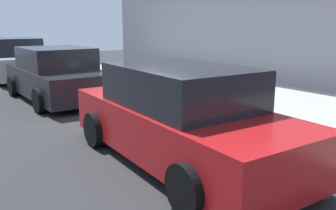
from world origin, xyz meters
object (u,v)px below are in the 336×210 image
Objects in this scene: suitcase_teal_5 at (181,93)px; bollard_post at (134,80)px; parked_car_charcoal_1 at (57,75)px; suitcase_black_2 at (219,102)px; suitcase_olive_4 at (192,95)px; suitcase_maroon_7 at (163,85)px; fire_hydrant at (148,81)px; parked_car_silver_2 at (16,60)px; suitcase_navy_3 at (205,97)px; suitcase_red_1 at (235,105)px; suitcase_silver_6 at (173,89)px; parked_car_red_0 at (180,117)px; suitcase_maroon_0 at (247,111)px.

suitcase_teal_5 is 1.10× the size of bollard_post.
suitcase_black_2 is at bearing -154.01° from parked_car_charcoal_1.
suitcase_maroon_7 reaches higher than suitcase_olive_4.
fire_hydrant is (3.04, -0.02, 0.09)m from suitcase_black_2.
parked_car_charcoal_1 is 0.96× the size of parked_car_silver_2.
parked_car_charcoal_1 is at bearing 28.14° from suitcase_navy_3.
suitcase_black_2 reaches higher than suitcase_navy_3.
suitcase_olive_4 is (1.36, 0.10, 0.02)m from suitcase_red_1.
parked_car_silver_2 is at bearing 17.57° from suitcase_maroon_7.
suitcase_olive_4 is 0.97m from suitcase_silver_6.
suitcase_black_2 is at bearing 179.64° from fire_hydrant.
parked_car_red_0 is at bearing -180.00° from parked_car_charcoal_1.
parked_car_charcoal_1 is at bearing 34.62° from suitcase_teal_5.
parked_car_red_0 is at bearing 136.90° from suitcase_olive_4.
suitcase_silver_6 is (2.73, -0.08, 0.06)m from suitcase_maroon_0.
bollard_post is (3.66, 0.13, 0.07)m from suitcase_black_2.
bollard_post is (3.22, 0.11, 0.04)m from suitcase_navy_3.
parked_car_silver_2 is at bearing 16.54° from suitcase_silver_6.
suitcase_olive_4 reaches higher than suitcase_teal_5.
suitcase_olive_4 is at bearing 1.47° from suitcase_maroon_0.
suitcase_teal_5 reaches higher than suitcase_maroon_0.
suitcase_olive_4 is at bearing 172.80° from suitcase_silver_6.
bollard_post is (1.79, 0.22, 0.05)m from suitcase_silver_6.
suitcase_silver_6 is at bearing 179.88° from suitcase_maroon_7.
parked_car_silver_2 is at bearing 14.05° from suitcase_olive_4.
fire_hydrant is 1.00× the size of bollard_post.
parked_car_silver_2 reaches higher than suitcase_red_1.
suitcase_maroon_0 is 2.32m from parked_car_red_0.
parked_car_red_0 is at bearing 148.58° from suitcase_maroon_7.
bollard_post is (2.27, 0.09, 0.07)m from suitcase_teal_5.
suitcase_teal_5 is 1.65m from fire_hydrant.
suitcase_silver_6 is 1.80m from bollard_post.
bollard_post is (4.52, 0.14, 0.12)m from suitcase_maroon_0.
bollard_post is at bearing -22.32° from parked_car_red_0.
parked_car_red_0 is at bearing 180.00° from parked_car_silver_2.
parked_car_silver_2 reaches higher than bollard_post.
parked_car_red_0 is at bearing 122.65° from suitcase_black_2.
parked_car_charcoal_1 reaches higher than suitcase_maroon_7.
suitcase_maroon_0 is at bearing -178.57° from suitcase_navy_3.
bollard_post is 5.50m from parked_car_red_0.
parked_car_red_0 is 1.05× the size of parked_car_charcoal_1.
parked_car_charcoal_1 reaches higher than suitcase_navy_3.
suitcase_maroon_0 is 5.85m from parked_car_charcoal_1.
parked_car_charcoal_1 is at bearing 66.93° from bollard_post.
suitcase_silver_6 is 1.17m from fire_hydrant.
suitcase_teal_5 is 0.79× the size of suitcase_maroon_7.
suitcase_silver_6 is 0.67× the size of suitcase_maroon_7.
bollard_post is 0.17× the size of parked_car_charcoal_1.
suitcase_black_2 is 1.39m from suitcase_teal_5.
parked_car_charcoal_1 reaches higher than suitcase_teal_5.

